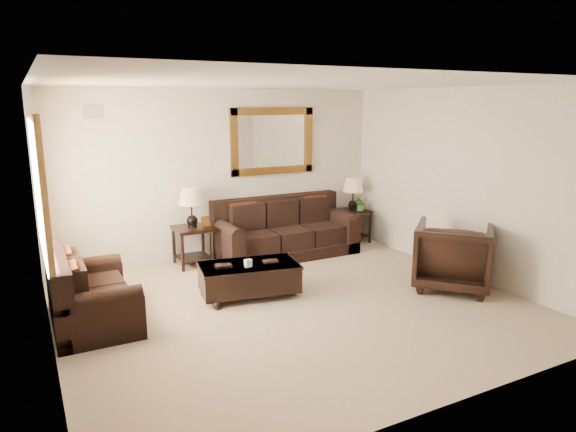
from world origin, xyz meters
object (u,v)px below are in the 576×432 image
end_table_left (192,215)px  armchair (453,253)px  sofa (284,234)px  end_table_right (353,200)px  coffee_table (249,276)px  loveseat (87,297)px

end_table_left → armchair: size_ratio=1.23×
sofa → end_table_right: 1.53m
coffee_table → armchair: (2.57, -1.01, 0.23)m
armchair → loveseat: bearing=34.4°
loveseat → end_table_right: size_ratio=1.26×
armchair → coffee_table: bearing=26.3°
loveseat → coffee_table: loveseat is taller
loveseat → armchair: (4.54, -1.08, 0.19)m
end_table_right → coffee_table: end_table_right is taller
end_table_left → armchair: end_table_left is taller
sofa → coffee_table: sofa is taller
sofa → armchair: armchair is taller
sofa → coffee_table: size_ratio=1.68×
end_table_left → coffee_table: 1.71m
sofa → end_table_right: end_table_right is taller
end_table_left → sofa: bearing=-5.0°
sofa → end_table_left: end_table_left is taller
end_table_right → armchair: end_table_right is taller
loveseat → end_table_right: (4.72, 1.55, 0.46)m
coffee_table → loveseat: bearing=-172.3°
end_table_left → end_table_right: 2.99m
coffee_table → armchair: 2.77m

